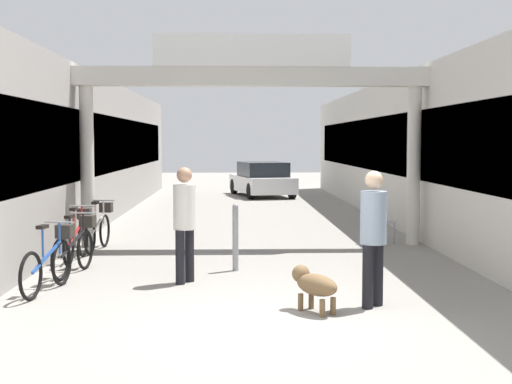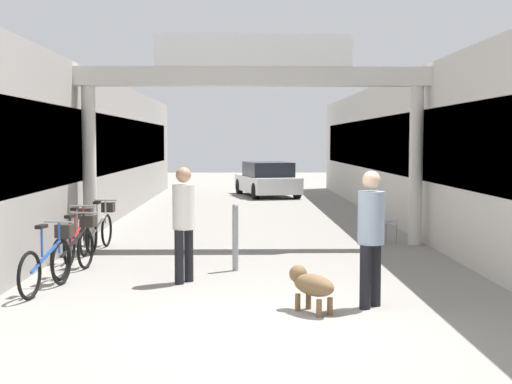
{
  "view_description": "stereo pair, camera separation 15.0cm",
  "coord_description": "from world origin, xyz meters",
  "views": [
    {
      "loc": [
        -0.38,
        -8.24,
        2.15
      ],
      "look_at": [
        0.0,
        3.58,
        1.3
      ],
      "focal_mm": 50.0,
      "sensor_mm": 36.0,
      "label": 1
    },
    {
      "loc": [
        -0.23,
        -8.24,
        2.15
      ],
      "look_at": [
        0.0,
        3.58,
        1.3
      ],
      "focal_mm": 50.0,
      "sensor_mm": 36.0,
      "label": 2
    }
  ],
  "objects": [
    {
      "name": "arcade_sign_gateway",
      "position": [
        0.0,
        6.32,
        3.05
      ],
      "size": [
        7.4,
        0.47,
        4.28
      ],
      "color": "beige",
      "rests_on": "ground_plane"
    },
    {
      "name": "dog_on_leash",
      "position": [
        0.63,
        0.57,
        0.35
      ],
      "size": [
        0.65,
        0.77,
        0.56
      ],
      "color": "brown",
      "rests_on": "ground_plane"
    },
    {
      "name": "cafe_chair_aluminium_nearer",
      "position": [
        2.68,
        6.46,
        0.54
      ],
      "size": [
        0.53,
        0.53,
        0.89
      ],
      "color": "gray",
      "rests_on": "ground_plane"
    },
    {
      "name": "parked_car_white",
      "position": [
        0.75,
        19.4,
        0.64
      ],
      "size": [
        2.55,
        4.28,
        1.33
      ],
      "color": "silver",
      "rests_on": "ground_plane"
    },
    {
      "name": "storefront_right",
      "position": [
        5.09,
        11.0,
        1.87
      ],
      "size": [
        3.0,
        26.0,
        3.74
      ],
      "color": "beige",
      "rests_on": "ground_plane"
    },
    {
      "name": "bicycle_black_second",
      "position": [
        -2.93,
        3.27,
        0.44
      ],
      "size": [
        0.47,
        1.67,
        0.98
      ],
      "color": "black",
      "rests_on": "ground_plane"
    },
    {
      "name": "pedestrian_companion",
      "position": [
        -1.11,
        2.46,
        1.01
      ],
      "size": [
        0.47,
        0.47,
        1.76
      ],
      "color": "black",
      "rests_on": "ground_plane"
    },
    {
      "name": "bicycle_blue_nearest",
      "position": [
        -3.0,
        1.94,
        0.44
      ],
      "size": [
        0.48,
        1.67,
        0.98
      ],
      "color": "black",
      "rests_on": "ground_plane"
    },
    {
      "name": "bicycle_silver_farthest",
      "position": [
        -3.03,
        5.8,
        0.44
      ],
      "size": [
        0.46,
        1.69,
        0.98
      ],
      "color": "black",
      "rests_on": "ground_plane"
    },
    {
      "name": "ground_plane",
      "position": [
        0.0,
        0.0,
        0.0
      ],
      "size": [
        80.0,
        80.0,
        0.0
      ],
      "primitive_type": "plane",
      "color": "gray"
    },
    {
      "name": "bollard_post_metal",
      "position": [
        -0.34,
        3.47,
        0.57
      ],
      "size": [
        0.1,
        0.1,
        1.12
      ],
      "color": "gray",
      "rests_on": "ground_plane"
    },
    {
      "name": "pedestrian_with_dog",
      "position": [
        1.42,
        0.8,
        1.02
      ],
      "size": [
        0.48,
        0.48,
        1.77
      ],
      "color": "black",
      "rests_on": "ground_plane"
    },
    {
      "name": "bicycle_red_third",
      "position": [
        -3.18,
        4.54,
        0.44
      ],
      "size": [
        0.46,
        1.69,
        0.98
      ],
      "color": "black",
      "rests_on": "ground_plane"
    },
    {
      "name": "storefront_left",
      "position": [
        -5.09,
        11.0,
        1.87
      ],
      "size": [
        3.0,
        26.0,
        3.74
      ],
      "color": "#9E9993",
      "rests_on": "ground_plane"
    }
  ]
}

